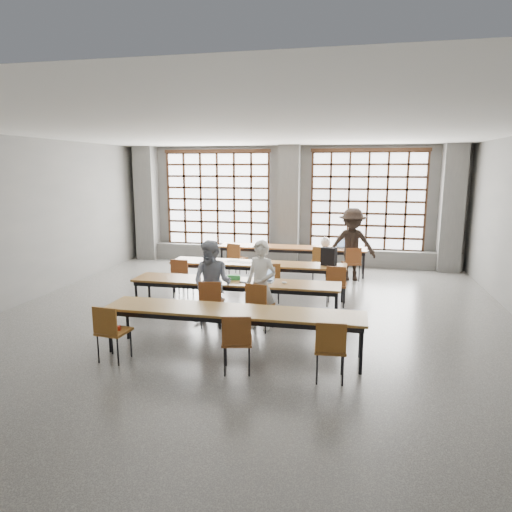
{
  "coord_description": "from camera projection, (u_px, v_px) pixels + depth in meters",
  "views": [
    {
      "loc": [
        1.8,
        -8.16,
        2.86
      ],
      "look_at": [
        0.01,
        0.4,
        1.16
      ],
      "focal_mm": 32.0,
      "sensor_mm": 36.0,
      "label": 1
    }
  ],
  "objects": [
    {
      "name": "wall_left",
      "position": [
        15.0,
        222.0,
        9.42
      ],
      "size": [
        0.0,
        11.0,
        11.0
      ],
      "primitive_type": "plane",
      "rotation": [
        1.57,
        0.0,
        1.57
      ],
      "color": "#5C5C59",
      "rests_on": "floor"
    },
    {
      "name": "paper_sheet_b",
      "position": [
        244.0,
        263.0,
        10.39
      ],
      "size": [
        0.35,
        0.29,
        0.0
      ],
      "primitive_type": "cube",
      "rotation": [
        0.0,
        0.0,
        -0.29
      ],
      "color": "white",
      "rests_on": "desk_row_b"
    },
    {
      "name": "wall_front",
      "position": [
        79.0,
        332.0,
        3.13
      ],
      "size": [
        10.0,
        0.0,
        10.0
      ],
      "primitive_type": "plane",
      "rotation": [
        -1.57,
        0.0,
        0.0
      ],
      "color": "#5C5C59",
      "rests_on": "floor"
    },
    {
      "name": "chair_mid_left",
      "position": [
        181.0,
        274.0,
        10.13
      ],
      "size": [
        0.42,
        0.43,
        0.88
      ],
      "color": "brown",
      "rests_on": "floor"
    },
    {
      "name": "chair_front_left",
      "position": [
        211.0,
        299.0,
        8.21
      ],
      "size": [
        0.47,
        0.48,
        0.88
      ],
      "color": "brown",
      "rests_on": "floor"
    },
    {
      "name": "student_male",
      "position": [
        261.0,
        285.0,
        8.1
      ],
      "size": [
        0.68,
        0.55,
        1.61
      ],
      "primitive_type": "imported",
      "rotation": [
        0.0,
        0.0,
        -0.33
      ],
      "color": "silver",
      "rests_on": "floor"
    },
    {
      "name": "laptop_back",
      "position": [
        343.0,
        246.0,
        12.3
      ],
      "size": [
        0.41,
        0.36,
        0.26
      ],
      "color": "#AAA9AE",
      "rests_on": "desk_row_a"
    },
    {
      "name": "student_female",
      "position": [
        212.0,
        283.0,
        8.28
      ],
      "size": [
        0.84,
        0.69,
        1.58
      ],
      "primitive_type": "imported",
      "rotation": [
        0.0,
        0.0,
        -0.14
      ],
      "color": "#172647",
      "rests_on": "floor"
    },
    {
      "name": "phone",
      "position": [
        243.0,
        282.0,
        8.58
      ],
      "size": [
        0.14,
        0.08,
        0.01
      ],
      "primitive_type": "cube",
      "rotation": [
        0.0,
        0.0,
        -0.18
      ],
      "color": "black",
      "rests_on": "desk_row_c"
    },
    {
      "name": "chair_near_mid",
      "position": [
        237.0,
        337.0,
        6.34
      ],
      "size": [
        0.5,
        0.5,
        0.88
      ],
      "color": "brown",
      "rests_on": "floor"
    },
    {
      "name": "mouse",
      "position": [
        284.0,
        283.0,
        8.5
      ],
      "size": [
        0.11,
        0.08,
        0.04
      ],
      "primitive_type": "ellipsoid",
      "rotation": [
        0.0,
        0.0,
        0.22
      ],
      "color": "silver",
      "rests_on": "desk_row_c"
    },
    {
      "name": "column_right",
      "position": [
        452.0,
        209.0,
        12.52
      ],
      "size": [
        0.6,
        0.55,
        3.5
      ],
      "primitive_type": "cube",
      "color": "#575755",
      "rests_on": "floor"
    },
    {
      "name": "chair_mid_centre",
      "position": [
        271.0,
        278.0,
        9.73
      ],
      "size": [
        0.49,
        0.49,
        0.88
      ],
      "color": "brown",
      "rests_on": "floor"
    },
    {
      "name": "column_left",
      "position": [
        147.0,
        203.0,
        14.33
      ],
      "size": [
        0.6,
        0.55,
        3.5
      ],
      "primitive_type": "cube",
      "color": "#575755",
      "rests_on": "floor"
    },
    {
      "name": "green_box",
      "position": [
        234.0,
        277.0,
        8.79
      ],
      "size": [
        0.26,
        0.12,
        0.09
      ],
      "primitive_type": "cube",
      "rotation": [
        0.0,
        0.0,
        0.12
      ],
      "color": "green",
      "rests_on": "desk_row_c"
    },
    {
      "name": "ceiling",
      "position": [
        251.0,
        131.0,
        8.08
      ],
      "size": [
        11.0,
        11.0,
        0.0
      ],
      "primitive_type": "plane",
      "rotation": [
        3.14,
        0.0,
        0.0
      ],
      "color": "silver",
      "rests_on": "floor"
    },
    {
      "name": "column_mid",
      "position": [
        289.0,
        206.0,
        13.43
      ],
      "size": [
        0.6,
        0.55,
        3.5
      ],
      "primitive_type": "cube",
      "color": "#575755",
      "rests_on": "floor"
    },
    {
      "name": "chair_near_right",
      "position": [
        330.0,
        345.0,
        6.08
      ],
      "size": [
        0.45,
        0.45,
        0.88
      ],
      "color": "brown",
      "rests_on": "floor"
    },
    {
      "name": "window_right",
      "position": [
        367.0,
        201.0,
        13.14
      ],
      "size": [
        3.32,
        0.12,
        3.0
      ],
      "color": "white",
      "rests_on": "wall_back"
    },
    {
      "name": "desk_row_a",
      "position": [
        292.0,
        249.0,
        12.49
      ],
      "size": [
        4.0,
        0.7,
        0.73
      ],
      "color": "brown",
      "rests_on": "floor"
    },
    {
      "name": "paper_sheet_a",
      "position": [
        233.0,
        261.0,
        10.55
      ],
      "size": [
        0.36,
        0.32,
        0.0
      ],
      "primitive_type": "cube",
      "rotation": [
        0.0,
        0.0,
        0.44
      ],
      "color": "white",
      "rests_on": "desk_row_b"
    },
    {
      "name": "chair_back_left",
      "position": [
        236.0,
        256.0,
        12.2
      ],
      "size": [
        0.53,
        0.53,
        0.88
      ],
      "color": "brown",
      "rests_on": "floor"
    },
    {
      "name": "red_pouch",
      "position": [
        114.0,
        328.0,
        6.8
      ],
      "size": [
        0.22,
        0.14,
        0.06
      ],
      "primitive_type": "cube",
      "rotation": [
        0.0,
        0.0,
        0.34
      ],
      "color": "#9D2413",
      "rests_on": "chair_near_left"
    },
    {
      "name": "chair_mid_right",
      "position": [
        336.0,
        282.0,
        9.45
      ],
      "size": [
        0.44,
        0.44,
        0.88
      ],
      "color": "brown",
      "rests_on": "floor"
    },
    {
      "name": "chair_near_left",
      "position": [
        110.0,
        328.0,
        6.72
      ],
      "size": [
        0.46,
        0.47,
        0.88
      ],
      "color": "brown",
      "rests_on": "floor"
    },
    {
      "name": "chair_front_right",
      "position": [
        259.0,
        302.0,
        8.03
      ],
      "size": [
        0.5,
        0.5,
        0.88
      ],
      "color": "brown",
      "rests_on": "floor"
    },
    {
      "name": "desk_row_c",
      "position": [
        235.0,
        284.0,
        8.73
      ],
      "size": [
        4.0,
        0.7,
        0.73
      ],
      "color": "brown",
      "rests_on": "floor"
    },
    {
      "name": "desk_row_d",
      "position": [
        233.0,
        314.0,
        6.96
      ],
      "size": [
        4.0,
        0.7,
        0.73
      ],
      "color": "brown",
      "rests_on": "floor"
    },
    {
      "name": "sill_ledge",
      "position": [
        289.0,
        255.0,
        13.79
      ],
      "size": [
        9.8,
        0.35,
        0.5
      ],
      "primitive_type": "cube",
      "color": "#575755",
      "rests_on": "floor"
    },
    {
      "name": "chair_back_mid",
      "position": [
        320.0,
        259.0,
        11.75
      ],
      "size": [
        0.46,
        0.46,
        0.88
      ],
      "color": "brown",
      "rests_on": "floor"
    },
    {
      "name": "desk_row_b",
      "position": [
        258.0,
        265.0,
        10.39
      ],
      "size": [
        4.0,
        0.7,
        0.73
      ],
      "color": "brown",
      "rests_on": "floor"
    },
    {
      "name": "backpack",
      "position": [
        329.0,
        256.0,
        10.07
      ],
      "size": [
        0.36,
        0.28,
        0.4
      ],
      "primitive_type": "cube",
      "rotation": [
        0.0,
        0.0,
        -0.29
      ],
      "color": "black",
      "rests_on": "desk_row_b"
    },
    {
      "name": "student_back",
      "position": [
        352.0,
        245.0,
        11.64
      ],
      "size": [
        1.28,
        0.84,
        1.85
      ],
      "primitive_type": "imported",
      "rotation": [
        0.0,
        0.0,
        0.13
      ],
      "color": "black",
      "rests_on": "floor"
    },
    {
      "name": "laptop_front",
      "position": [
        265.0,
        278.0,
        8.7
      ],
      "size": [
        0.37,
        0.32,
        0.26
      ],
      "color": "#AEAEB2",
      "rests_on": "desk_row_c"
    },
    {
      "name": "floor",
      "position": [
        251.0,
        319.0,
        8.75
      ],
      "size": [
        11.0,
        11.0,
        0.0
      ],
      "primitive_type": "plane",
      "color": "#4A4A48",
      "rests_on": "ground"
    },
    {
      "name": "wall_back",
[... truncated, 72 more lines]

